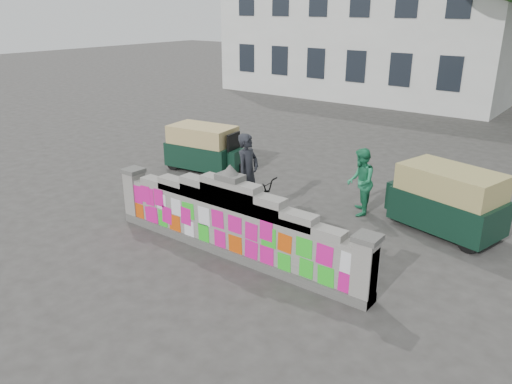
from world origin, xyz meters
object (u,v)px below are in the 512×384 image
Objects in this scene: cyclist_bike at (248,199)px; cyclist_rider at (248,183)px; rickshaw_left at (205,148)px; pedestrian at (360,182)px; rickshaw_right at (446,199)px.

cyclist_rider reaches higher than cyclist_bike.
rickshaw_left is at bearing 53.15° from cyclist_rider.
pedestrian reaches higher than rickshaw_right.
cyclist_bike is at bearing -70.18° from pedestrian.
cyclist_bike is at bearing -40.49° from rickshaw_left.
pedestrian reaches higher than rickshaw_left.
cyclist_rider reaches higher than rickshaw_left.
pedestrian is 2.04m from rickshaw_right.
cyclist_rider is 4.27m from rickshaw_left.
rickshaw_right is (7.55, -0.05, 0.05)m from rickshaw_left.
rickshaw_right reaches higher than cyclist_bike.
cyclist_rider is 0.68× the size of rickshaw_right.
cyclist_bike is 4.26m from rickshaw_left.
rickshaw_left is (-3.57, 2.32, -0.22)m from cyclist_rider.
pedestrian is at bearing -10.47° from rickshaw_left.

